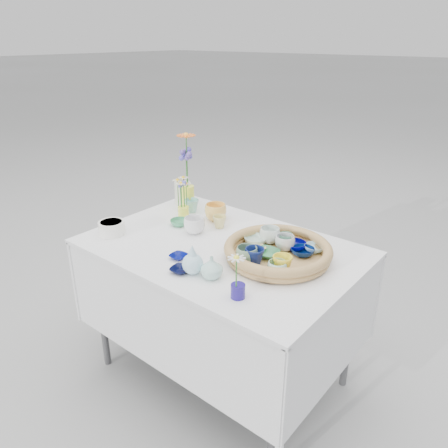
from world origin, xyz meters
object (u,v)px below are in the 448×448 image
Objects in this scene: wicker_tray at (278,252)px; bud_vase_seafoam at (212,267)px; tall_vase_yellow at (188,197)px; display_table at (222,373)px.

bud_vase_seafoam reaches higher than wicker_tray.
tall_vase_yellow reaches higher than wicker_tray.
tall_vase_yellow is at bearing 164.14° from wicker_tray.
wicker_tray is at bearing 10.12° from display_table.
tall_vase_yellow reaches higher than display_table.
tall_vase_yellow reaches higher than bud_vase_seafoam.
wicker_tray is 4.97× the size of bud_vase_seafoam.
wicker_tray is at bearing -15.86° from tall_vase_yellow.
tall_vase_yellow is (-0.46, 0.26, 0.83)m from display_table.
display_table is 0.98m from tall_vase_yellow.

